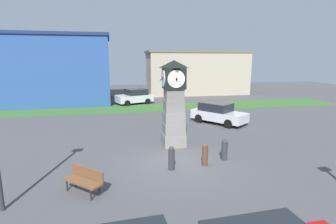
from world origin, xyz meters
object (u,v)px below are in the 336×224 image
Objects in this scene: bollard_far_row at (172,158)px; bench at (84,179)px; bollard_mid_row at (205,154)px; bollard_near_tower at (224,149)px; car_silver_hatch at (218,113)px; clock_tower at (174,104)px; car_far_lot at (135,96)px.

bench is (-3.56, -1.36, -0.02)m from bollard_far_row.
bollard_far_row reaches higher than bollard_mid_row.
car_silver_hatch reaches higher than bollard_near_tower.
clock_tower is at bearing 75.93° from bollard_far_row.
clock_tower is 14.71m from car_far_lot.
bench is (-6.34, -2.00, 0.00)m from bollard_near_tower.
bollard_far_row is (-2.77, -0.64, 0.02)m from bollard_near_tower.
bench is (-8.86, -9.11, -0.27)m from car_silver_hatch.
clock_tower is 6.65m from bench.
bench is at bearing -162.53° from bollard_near_tower.
bollard_near_tower is 6.64m from bench.
car_far_lot is 0.99× the size of car_silver_hatch.
clock_tower is at bearing 46.61° from bench.
bollard_far_row is 17.87m from car_far_lot.
bench is at bearing -159.14° from bollard_far_row.
bollard_near_tower is at bearing -109.49° from car_silver_hatch.
bollard_far_row reaches higher than bollard_near_tower.
car_far_lot is (-1.91, 17.72, 0.30)m from bollard_mid_row.
car_far_lot is (-3.08, 17.23, 0.31)m from bollard_near_tower.
bollard_far_row is at bearing -89.01° from car_far_lot.
bollard_mid_row is 0.97× the size of bollard_far_row.
bollard_near_tower is 0.24× the size of car_silver_hatch.
bollard_far_row is 3.81m from bench.
clock_tower is 4.44× the size of bollard_far_row.
car_silver_hatch is (2.52, 7.12, 0.27)m from bollard_near_tower.
clock_tower reaches higher than bollard_far_row.
bollard_mid_row is 8.46m from car_silver_hatch.
car_far_lot is 19.50m from bench.
car_silver_hatch is (5.29, 7.76, 0.25)m from bollard_far_row.
bollard_near_tower is (1.95, -2.64, -1.86)m from clock_tower.
car_far_lot is at bearing 118.99° from car_silver_hatch.
car_far_lot reaches higher than car_silver_hatch.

